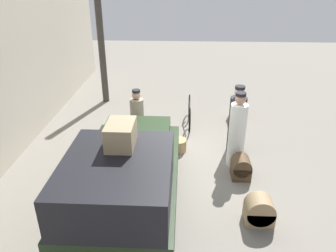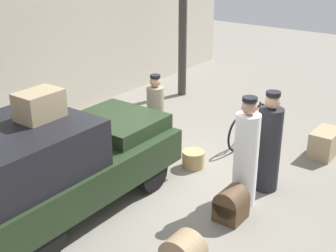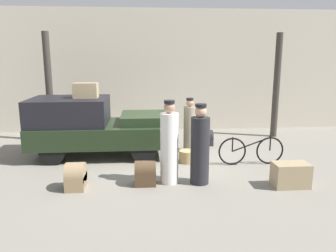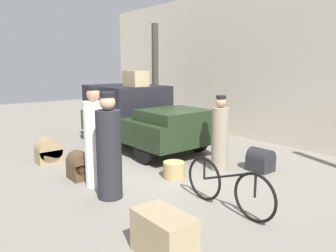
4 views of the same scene
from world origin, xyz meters
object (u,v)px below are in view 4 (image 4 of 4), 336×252
(suitcase_tan_flat, at_px, (261,160))
(trunk_on_truck_roof, at_px, (135,78))
(bicycle, at_px, (228,187))
(conductor_in_dark_uniform, at_px, (109,151))
(wicker_basket, at_px, (174,170))
(trunk_large_brown, at_px, (49,152))
(porter_with_bicycle, at_px, (220,136))
(porter_standing_middle, at_px, (95,141))
(trunk_barrel_dark, at_px, (81,166))
(trunk_wicker_pale, at_px, (164,235))
(truck, at_px, (139,115))

(suitcase_tan_flat, xyz_separation_m, trunk_on_truck_roof, (-3.53, -0.80, 1.63))
(bicycle, xyz_separation_m, conductor_in_dark_uniform, (-1.56, -1.16, 0.44))
(wicker_basket, relative_size, trunk_large_brown, 0.74)
(porter_with_bicycle, xyz_separation_m, porter_standing_middle, (-0.81, -2.46, 0.12))
(conductor_in_dark_uniform, height_order, porter_standing_middle, porter_standing_middle)
(wicker_basket, distance_m, trunk_barrel_dark, 1.84)
(conductor_in_dark_uniform, bearing_deg, wicker_basket, 93.05)
(trunk_wicker_pale, distance_m, trunk_on_truck_roof, 5.70)
(porter_with_bicycle, distance_m, suitcase_tan_flat, 1.00)
(wicker_basket, xyz_separation_m, trunk_on_truck_roof, (-2.72, 0.92, 1.69))
(trunk_wicker_pale, bearing_deg, trunk_barrel_dark, 172.99)
(porter_with_bicycle, distance_m, trunk_barrel_dark, 2.91)
(porter_standing_middle, height_order, trunk_on_truck_roof, trunk_on_truck_roof)
(truck, height_order, trunk_barrel_dark, truck)
(conductor_in_dark_uniform, xyz_separation_m, trunk_wicker_pale, (1.93, -0.37, -0.55))
(wicker_basket, xyz_separation_m, suitcase_tan_flat, (0.81, 1.71, 0.06))
(trunk_barrel_dark, bearing_deg, wicker_basket, 52.17)
(suitcase_tan_flat, xyz_separation_m, trunk_barrel_dark, (-1.94, -3.17, 0.03))
(porter_with_bicycle, xyz_separation_m, trunk_on_truck_roof, (-2.94, -0.16, 1.13))
(truck, height_order, porter_with_bicycle, truck)
(porter_standing_middle, relative_size, suitcase_tan_flat, 3.82)
(porter_with_bicycle, xyz_separation_m, trunk_barrel_dark, (-1.35, -2.53, -0.48))
(porter_with_bicycle, bearing_deg, suitcase_tan_flat, 47.07)
(porter_standing_middle, bearing_deg, suitcase_tan_flat, 65.67)
(bicycle, relative_size, trunk_large_brown, 3.02)
(truck, distance_m, trunk_wicker_pale, 5.37)
(trunk_large_brown, height_order, trunk_barrel_dark, trunk_large_brown)
(bicycle, bearing_deg, trunk_large_brown, -163.45)
(bicycle, height_order, porter_standing_middle, porter_standing_middle)
(bicycle, xyz_separation_m, wicker_basket, (-1.64, 0.31, -0.21))
(conductor_in_dark_uniform, height_order, trunk_wicker_pale, conductor_in_dark_uniform)
(trunk_on_truck_roof, bearing_deg, wicker_basket, -18.65)
(truck, bearing_deg, bicycle, -16.22)
(trunk_large_brown, xyz_separation_m, trunk_barrel_dark, (1.48, 0.12, 0.00))
(porter_with_bicycle, distance_m, trunk_wicker_pale, 3.45)
(truck, bearing_deg, trunk_wicker_pale, -31.11)
(trunk_large_brown, bearing_deg, suitcase_tan_flat, 43.83)
(bicycle, distance_m, wicker_basket, 1.68)
(trunk_large_brown, bearing_deg, conductor_in_dark_uniform, 2.09)
(truck, distance_m, bicycle, 4.41)
(truck, height_order, trunk_wicker_pale, truck)
(porter_standing_middle, bearing_deg, trunk_barrel_dark, -172.59)
(trunk_on_truck_roof, bearing_deg, suitcase_tan_flat, 12.72)
(wicker_basket, xyz_separation_m, conductor_in_dark_uniform, (0.08, -1.47, 0.65))
(conductor_in_dark_uniform, height_order, suitcase_tan_flat, conductor_in_dark_uniform)
(porter_standing_middle, height_order, suitcase_tan_flat, porter_standing_middle)
(trunk_on_truck_roof, bearing_deg, bicycle, -15.66)
(porter_standing_middle, xyz_separation_m, trunk_wicker_pale, (2.60, -0.46, -0.59))
(suitcase_tan_flat, bearing_deg, trunk_on_truck_roof, -167.28)
(bicycle, relative_size, trunk_wicker_pale, 2.29)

